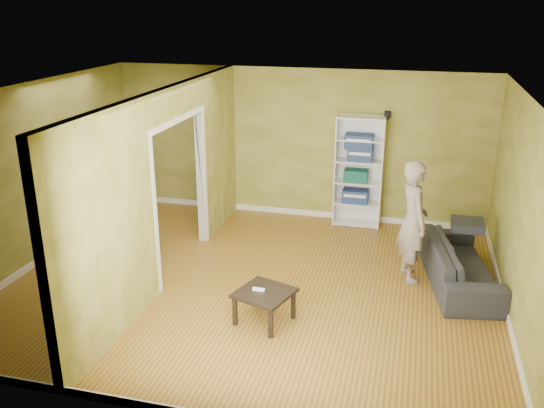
{
  "coord_description": "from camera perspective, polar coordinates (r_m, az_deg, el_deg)",
  "views": [
    {
      "loc": [
        2.0,
        -6.78,
        3.68
      ],
      "look_at": [
        0.2,
        0.2,
        1.1
      ],
      "focal_mm": 38.0,
      "sensor_mm": 36.0,
      "label": 1
    }
  ],
  "objects": [
    {
      "name": "paper_box_navy_b",
      "position": [
        9.69,
        8.74,
        4.88
      ],
      "size": [
        0.41,
        0.27,
        0.21
      ],
      "primitive_type": "cube",
      "color": "#15124E",
      "rests_on": "bookshelf"
    },
    {
      "name": "sofa",
      "position": [
        8.2,
        18.15,
        -5.08
      ],
      "size": [
        2.11,
        1.18,
        0.76
      ],
      "primitive_type": "imported",
      "rotation": [
        0.0,
        0.0,
        1.74
      ],
      "color": "black",
      "rests_on": "ground"
    },
    {
      "name": "game_controller",
      "position": [
        6.91,
        -1.33,
        -8.45
      ],
      "size": [
        0.15,
        0.04,
        0.03
      ],
      "primitive_type": "cube",
      "color": "white",
      "rests_on": "coffee_table"
    },
    {
      "name": "chair_near",
      "position": [
        8.88,
        -17.85,
        -2.49
      ],
      "size": [
        0.44,
        0.44,
        0.94
      ],
      "primitive_type": null,
      "rotation": [
        0.0,
        0.0,
        0.02
      ],
      "color": "tan",
      "rests_on": "ground"
    },
    {
      "name": "room_shell",
      "position": [
        7.45,
        -1.87,
        1.07
      ],
      "size": [
        6.5,
        6.5,
        6.5
      ],
      "color": "olive",
      "rests_on": "ground"
    },
    {
      "name": "partition",
      "position": [
        7.86,
        -10.31,
        1.75
      ],
      "size": [
        0.22,
        5.5,
        2.6
      ],
      "primitive_type": null,
      "color": "tan",
      "rests_on": "ground"
    },
    {
      "name": "coffee_table",
      "position": [
        6.92,
        -0.76,
        -9.11
      ],
      "size": [
        0.61,
        0.61,
        0.4
      ],
      "rotation": [
        0.0,
        0.0,
        -0.32
      ],
      "color": "black",
      "rests_on": "ground"
    },
    {
      "name": "wall_speaker",
      "position": [
        9.64,
        11.37,
        8.69
      ],
      "size": [
        0.1,
        0.1,
        0.1
      ],
      "primitive_type": "cube",
      "color": "black",
      "rests_on": "room_shell"
    },
    {
      "name": "chair_far",
      "position": [
        9.75,
        -14.43,
        0.19
      ],
      "size": [
        0.51,
        0.51,
        1.05
      ],
      "primitive_type": null,
      "rotation": [
        0.0,
        0.0,
        3.09
      ],
      "color": "tan",
      "rests_on": "ground"
    },
    {
      "name": "paper_box_navy_a",
      "position": [
        9.9,
        8.26,
        0.81
      ],
      "size": [
        0.43,
        0.28,
        0.22
      ],
      "primitive_type": "cube",
      "color": "navy",
      "rests_on": "bookshelf"
    },
    {
      "name": "dining_table",
      "position": [
        9.25,
        -16.51,
        0.07
      ],
      "size": [
        1.25,
        0.83,
        0.78
      ],
      "rotation": [
        0.0,
        0.0,
        0.05
      ],
      "color": "tan",
      "rests_on": "ground"
    },
    {
      "name": "bookshelf",
      "position": [
        9.81,
        8.63,
        3.26
      ],
      "size": [
        0.79,
        0.35,
        1.88
      ],
      "color": "white",
      "rests_on": "ground"
    },
    {
      "name": "paper_box_navy_c",
      "position": [
        9.63,
        8.64,
        6.31
      ],
      "size": [
        0.46,
        0.3,
        0.23
      ],
      "primitive_type": "cube",
      "color": "navy",
      "rests_on": "bookshelf"
    },
    {
      "name": "person",
      "position": [
        7.95,
        13.88,
        -0.68
      ],
      "size": [
        0.87,
        0.77,
        1.98
      ],
      "primitive_type": "imported",
      "rotation": [
        0.0,
        0.0,
        1.91
      ],
      "color": "slate",
      "rests_on": "ground"
    },
    {
      "name": "paper_box_teal",
      "position": [
        9.79,
        8.31,
        2.8
      ],
      "size": [
        0.4,
        0.26,
        0.2
      ],
      "primitive_type": "cube",
      "color": "#20805F",
      "rests_on": "bookshelf"
    },
    {
      "name": "chair_left",
      "position": [
        9.74,
        -19.72,
        -0.75
      ],
      "size": [
        0.44,
        0.44,
        0.94
      ],
      "primitive_type": null,
      "rotation": [
        0.0,
        0.0,
        -1.54
      ],
      "color": "beige",
      "rests_on": "ground"
    }
  ]
}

